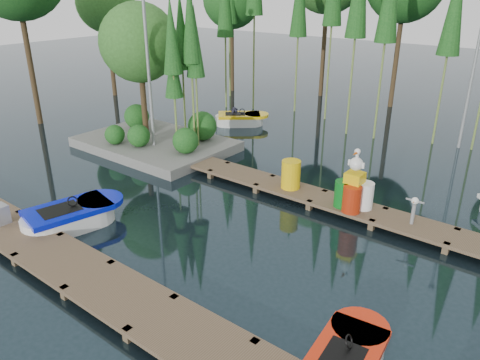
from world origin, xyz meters
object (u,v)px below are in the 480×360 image
Objects in this scene: boat_blue at (71,217)px; utility_cabinet at (0,214)px; drum_cluster at (353,192)px; boat_yellow_far at (240,119)px; yellow_barrel at (291,174)px; island at (150,70)px.

utility_cabinet is (-1.22, -1.38, 0.28)m from boat_blue.
boat_yellow_far is at bearing 147.00° from drum_cluster.
drum_cluster is at bearing -3.80° from yellow_barrel.
island is 3.65× the size of drum_cluster.
island is at bearing 106.43° from utility_cabinet.
drum_cluster reaches higher than boat_yellow_far.
boat_blue is 1.71× the size of drum_cluster.
island is at bearing 173.83° from yellow_barrel.
drum_cluster is (6.04, 5.47, 0.56)m from boat_blue.
boat_yellow_far is 8.42m from yellow_barrel.
yellow_barrel is at bearing 176.20° from drum_cluster.
island reaches higher than boat_yellow_far.
boat_blue is at bearing 48.63° from utility_cabinet.
island is 7.30× the size of yellow_barrel.
yellow_barrel is 2.25m from drum_cluster.
island is 12.82× the size of utility_cabinet.
drum_cluster is (8.64, -5.61, 0.57)m from boat_yellow_far.
boat_yellow_far reaches higher than boat_blue.
yellow_barrel is at bearing -60.48° from boat_yellow_far.
boat_blue is at bearing -124.04° from yellow_barrel.
boat_blue is at bearing -137.85° from drum_cluster.
island is 7.74m from yellow_barrel.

